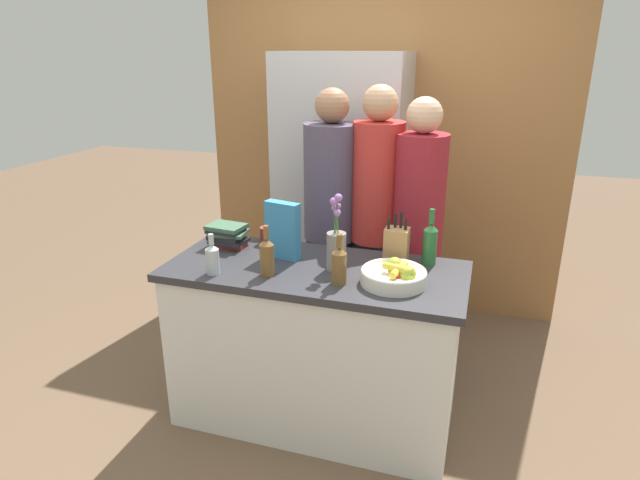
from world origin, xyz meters
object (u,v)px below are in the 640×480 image
Objects in this scene: bottle_vinegar at (267,256)px; bottle_water at (212,258)px; bottle_wine at (430,243)px; flower_vase at (336,246)px; person_in_red_tee at (417,226)px; cereal_box at (283,230)px; bottle_oil at (339,264)px; refrigerator at (342,192)px; book_stack at (227,235)px; person_in_blue at (376,214)px; fruit_bowl at (395,275)px; knife_block at (396,245)px; coffee_mug at (267,235)px; person_at_sink at (331,214)px.

bottle_water is (-0.26, -0.06, -0.02)m from bottle_vinegar.
bottle_vinegar is 0.83m from bottle_wine.
flower_vase is at bearing 22.19° from bottle_water.
person_in_red_tee reaches higher than bottle_water.
cereal_box reaches higher than bottle_wine.
flower_vase is 1.61× the size of bottle_oil.
bottle_vinegar is (0.01, -1.41, 0.03)m from refrigerator.
book_stack is at bearing -129.58° from person_in_red_tee.
book_stack is at bearing -124.10° from person_in_blue.
fruit_bowl is 1.02× the size of cereal_box.
knife_block is 1.32× the size of bottle_water.
knife_block is 1.10× the size of bottle_oil.
bottle_oil is at bearing -163.40° from fruit_bowl.
person_in_red_tee is (0.26, 0.74, -0.02)m from bottle_oil.
person_at_sink is (0.26, 0.38, 0.04)m from coffee_mug.
bottle_water is at bearing -111.48° from person_in_red_tee.
book_stack is at bearing 158.14° from bottle_oil.
refrigerator is at bearing 80.29° from bottle_water.
flower_vase is (-0.31, 0.08, 0.08)m from fruit_bowl.
person_in_red_tee is at bearing -46.30° from refrigerator.
bottle_water is (-0.83, -0.41, -0.02)m from knife_block.
refrigerator reaches higher than person_in_blue.
cereal_box is 0.26m from coffee_mug.
refrigerator is 1.47m from fruit_bowl.
bottle_wine is 0.17× the size of person_at_sink.
bottle_water is 1.07m from person_in_blue.
knife_block is at bearing 10.05° from cereal_box.
person_in_blue is at bearing 7.42° from person_at_sink.
person_in_red_tee reaches higher than knife_block.
knife_block is at bearing -44.82° from person_in_blue.
cereal_box is 0.18× the size of person_at_sink.
book_stack is (-0.67, 0.13, -0.06)m from flower_vase.
person_in_red_tee reaches higher than fruit_bowl.
person_in_blue is (0.54, 0.39, 0.06)m from coffee_mug.
person_in_blue reaches higher than book_stack.
knife_block reaches higher than book_stack.
bottle_water is 1.20m from person_in_red_tee.
knife_block is at bearing -61.57° from refrigerator.
person_in_blue is at bearing 56.16° from cereal_box.
flower_vase is 1.30× the size of cereal_box.
cereal_box is 1.36× the size of book_stack.
flower_vase is 0.64m from person_in_blue.
bottle_vinegar is (-0.36, -0.01, 0.00)m from bottle_oil.
person_at_sink reaches higher than knife_block.
person_in_red_tee reaches higher than bottle_vinegar.
bottle_wine is (0.74, 0.14, -0.04)m from cereal_box.
person_at_sink reaches higher than bottle_water.
book_stack is 0.68m from person_at_sink.
bottle_oil is at bearing -37.41° from coffee_mug.
flower_vase is (-0.27, -0.18, 0.03)m from knife_block.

